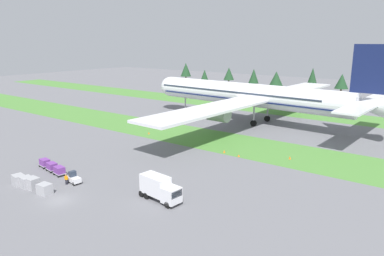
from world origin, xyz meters
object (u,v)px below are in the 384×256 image
cargo_dolly_lead (59,170)px  uld_container_0 (26,182)px  airliner (255,95)px  baggage_tug (74,178)px  taxiway_marker_1 (290,158)px  ground_crew_marshaller (66,179)px  uld_container_1 (19,180)px  uld_container_3 (45,189)px  catering_truck (160,188)px  taxiway_marker_2 (149,133)px  uld_container_2 (32,183)px  cargo_dolly_third (45,162)px  taxiway_marker_3 (239,156)px  cargo_dolly_second (52,166)px  taxiway_marker_0 (224,151)px

cargo_dolly_lead → uld_container_0: 6.23m
airliner → baggage_tug: size_ratio=31.29×
taxiway_marker_1 → ground_crew_marshaller: bearing=-125.4°
taxiway_marker_1 → airliner: bearing=129.5°
uld_container_1 → uld_container_3: size_ratio=1.00×
cargo_dolly_lead → catering_truck: (20.60, 2.71, 1.03)m
taxiway_marker_2 → catering_truck: bearing=-44.5°
airliner → catering_truck: airliner is taller
catering_truck → uld_container_1: size_ratio=3.58×
catering_truck → uld_container_0: 22.03m
uld_container_2 → taxiway_marker_2: size_ratio=3.67×
catering_truck → uld_container_3: (-15.44, -8.69, -1.14)m
cargo_dolly_third → uld_container_1: (4.28, -7.25, -0.07)m
baggage_tug → taxiway_marker_3: size_ratio=5.85×
airliner → taxiway_marker_2: (-15.17, -27.02, -7.57)m
cargo_dolly_second → uld_container_0: 7.42m
cargo_dolly_second → catering_truck: (23.47, 2.30, 1.03)m
catering_truck → taxiway_marker_3: bearing=-172.0°
uld_container_3 → airliner: bearing=87.4°
uld_container_1 → taxiway_marker_1: uld_container_1 is taller
cargo_dolly_third → baggage_tug: bearing=90.0°
baggage_tug → taxiway_marker_0: (11.08, 28.63, -0.51)m
uld_container_2 → taxiway_marker_0: 36.77m
cargo_dolly_lead → taxiway_marker_2: size_ratio=4.38×
cargo_dolly_lead → cargo_dolly_third: bearing=-90.0°
uld_container_2 → cargo_dolly_lead: bearing=106.1°
baggage_tug → cargo_dolly_second: size_ratio=1.15×
catering_truck → taxiway_marker_2: 38.94m
uld_container_1 → cargo_dolly_second: bearing=101.6°
uld_container_2 → taxiway_marker_0: uld_container_2 is taller
cargo_dolly_second → ground_crew_marshaller: 7.73m
uld_container_1 → taxiway_marker_2: (-5.69, 36.40, -0.58)m
cargo_dolly_second → cargo_dolly_third: 2.90m
uld_container_1 → taxiway_marker_1: size_ratio=3.12×
ground_crew_marshaller → cargo_dolly_lead: bearing=-59.6°
uld_container_3 → taxiway_marker_1: uld_container_3 is taller
baggage_tug → uld_container_3: bearing=10.0°
taxiway_marker_0 → taxiway_marker_2: 23.31m
uld_container_1 → taxiway_marker_1: bearing=52.0°
airliner → uld_container_2: 63.59m
uld_container_2 → cargo_dolly_second: bearing=126.0°
baggage_tug → uld_container_0: 7.11m
uld_container_2 → taxiway_marker_2: 36.97m
ground_crew_marshaller → uld_container_1: ground_crew_marshaller is taller
catering_truck → taxiway_marker_2: (-27.76, 27.26, -1.68)m
cargo_dolly_lead → taxiway_marker_1: cargo_dolly_lead is taller
taxiway_marker_3 → taxiway_marker_1: bearing=27.5°
cargo_dolly_third → ground_crew_marshaller: size_ratio=1.37×
baggage_tug → ground_crew_marshaller: (-0.43, -1.07, 0.13)m
ground_crew_marshaller → taxiway_marker_2: 33.83m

